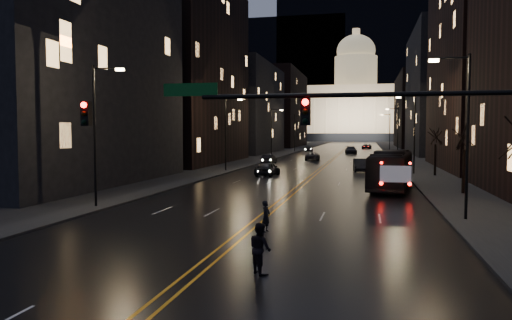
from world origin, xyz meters
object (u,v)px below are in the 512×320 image
Objects in this scene: oncoming_car_b at (269,159)px; receding_car_a at (361,165)px; pedestrian_b at (260,248)px; oncoming_car_a at (268,169)px; bus at (391,170)px; traffic_signal at (372,125)px; pedestrian_a at (266,216)px.

receding_car_a reaches higher than oncoming_car_b.
pedestrian_b reaches higher than oncoming_car_b.
oncoming_car_a is 0.97× the size of receding_car_a.
oncoming_car_b is at bearing 125.89° from bus.
traffic_signal is 8.24m from pedestrian_a.
traffic_signal is 3.93× the size of oncoming_car_b.
traffic_signal is 3.70× the size of oncoming_car_a.
receding_car_a reaches higher than oncoming_car_a.
oncoming_car_a is (-10.70, 34.88, -4.31)m from traffic_signal.
pedestrian_b is (1.19, -7.00, 0.12)m from pedestrian_a.
oncoming_car_a is at bearing 149.01° from bus.
bus is at bearing -1.34° from pedestrian_a.
oncoming_car_b is 0.91× the size of receding_car_a.
oncoming_car_a is at bearing -144.97° from receding_car_a.
oncoming_car_b is at bearing 28.35° from pedestrian_a.
pedestrian_a is at bearing 103.33° from oncoming_car_b.
bus reaches higher than receding_car_a.
pedestrian_b is (-2.93, -45.11, 0.09)m from receding_car_a.
receding_car_a is at bearing -133.87° from oncoming_car_a.
receding_car_a is at bearing 105.91° from bus.
traffic_signal is at bearing 113.47° from oncoming_car_a.
bus is 2.70× the size of oncoming_car_b.
bus is at bearing 120.91° from oncoming_car_b.
pedestrian_a is (5.79, -29.87, -0.03)m from oncoming_car_a.
pedestrian_a reaches higher than oncoming_car_b.
receding_car_a is at bearing 141.26° from oncoming_car_b.
receding_car_a is 2.72× the size of pedestrian_b.
pedestrian_b reaches higher than receding_car_a.
bus is at bearing -53.72° from pedestrian_b.
oncoming_car_a is at bearing 102.99° from oncoming_car_b.
pedestrian_a is (-4.12, -38.11, -0.03)m from receding_car_a.
pedestrian_a is at bearing -100.85° from receding_car_a.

